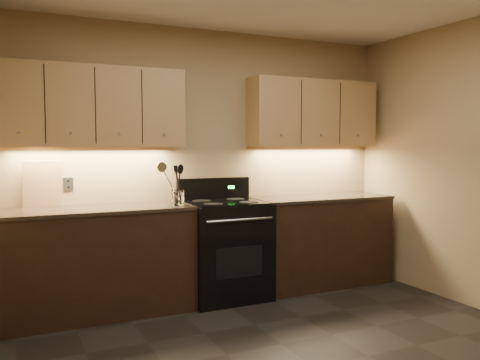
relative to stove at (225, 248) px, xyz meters
name	(u,v)px	position (x,y,z in m)	size (l,w,h in m)	color
wall_back	(204,162)	(-0.08, 0.32, 0.82)	(4.00, 0.04, 2.60)	#9D895C
counter_left	(98,261)	(-1.18, 0.02, -0.01)	(1.62, 0.62, 0.93)	black
counter_right	(320,240)	(1.10, 0.02, -0.01)	(1.46, 0.62, 0.93)	black
stove	(225,248)	(0.00, 0.00, 0.00)	(0.76, 0.68, 1.14)	black
upper_cab_left	(92,107)	(-1.18, 0.17, 1.32)	(1.60, 0.30, 0.70)	#A27851
upper_cab_right	(313,114)	(1.10, 0.17, 1.32)	(1.44, 0.30, 0.70)	#A27851
outlet_plate	(68,184)	(-1.38, 0.31, 0.64)	(0.09, 0.01, 0.12)	#B2B5BA
utensil_crock	(178,198)	(-0.50, -0.11, 0.52)	(0.12, 0.12, 0.14)	white
cutting_board	(42,184)	(-1.60, 0.28, 0.65)	(0.32, 0.02, 0.41)	tan
wooden_spoon	(175,185)	(-0.53, -0.12, 0.64)	(0.06, 0.06, 0.34)	tan
black_spoon	(176,184)	(-0.52, -0.10, 0.64)	(0.06, 0.06, 0.35)	black
black_turner	(181,184)	(-0.48, -0.14, 0.64)	(0.08, 0.08, 0.35)	black
steel_skimmer	(180,181)	(-0.48, -0.11, 0.67)	(0.09, 0.09, 0.40)	silver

